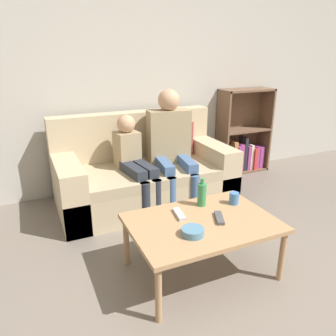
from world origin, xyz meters
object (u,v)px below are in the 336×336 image
(tv_remote_1, at_px, (179,214))
(snack_bowl, at_px, (193,232))
(person_adult, at_px, (171,139))
(couch, at_px, (144,175))
(cup_near, at_px, (234,198))
(bottle, at_px, (202,194))
(tv_remote_0, at_px, (219,218))
(bookshelf, at_px, (241,141))
(person_child, at_px, (134,159))
(coffee_table, at_px, (202,226))

(tv_remote_1, height_order, snack_bowl, snack_bowl)
(person_adult, bearing_deg, snack_bowl, -101.59)
(couch, relative_size, cup_near, 19.25)
(tv_remote_1, distance_m, bottle, 0.25)
(snack_bowl, bearing_deg, couch, 82.15)
(couch, distance_m, tv_remote_0, 1.30)
(person_adult, height_order, snack_bowl, person_adult)
(tv_remote_0, bearing_deg, snack_bowl, -134.42)
(bookshelf, bearing_deg, tv_remote_0, -130.09)
(person_adult, height_order, tv_remote_0, person_adult)
(person_child, bearing_deg, cup_near, -73.70)
(person_child, distance_m, tv_remote_1, 1.00)
(couch, distance_m, person_child, 0.30)
(person_child, height_order, bottle, person_child)
(person_adult, bearing_deg, person_child, -164.53)
(bookshelf, bearing_deg, bottle, -134.58)
(couch, height_order, tv_remote_1, couch)
(snack_bowl, bearing_deg, tv_remote_0, 21.31)
(tv_remote_0, bearing_deg, bookshelf, 74.18)
(tv_remote_0, relative_size, tv_remote_1, 1.00)
(coffee_table, bearing_deg, person_child, 95.05)
(coffee_table, relative_size, cup_near, 10.93)
(bookshelf, height_order, bottle, bookshelf)
(cup_near, relative_size, tv_remote_1, 0.51)
(coffee_table, height_order, bottle, bottle)
(tv_remote_0, xyz_separation_m, snack_bowl, (-0.26, -0.10, 0.01))
(couch, bearing_deg, person_adult, -17.04)
(couch, bearing_deg, tv_remote_1, -97.91)
(person_adult, relative_size, person_child, 1.24)
(couch, relative_size, bookshelf, 1.65)
(couch, xyz_separation_m, snack_bowl, (-0.19, -1.39, 0.14))
(tv_remote_1, bearing_deg, tv_remote_0, -26.66)
(person_adult, distance_m, tv_remote_1, 1.15)
(person_adult, bearing_deg, bookshelf, 27.49)
(tv_remote_0, height_order, tv_remote_1, same)
(tv_remote_1, xyz_separation_m, snack_bowl, (-0.03, -0.26, 0.01))
(person_child, distance_m, bottle, 0.94)
(bookshelf, relative_size, coffee_table, 1.07)
(person_adult, relative_size, snack_bowl, 7.89)
(cup_near, relative_size, snack_bowl, 0.62)
(bookshelf, relative_size, cup_near, 11.68)
(bookshelf, xyz_separation_m, person_child, (-1.60, -0.49, 0.13))
(couch, height_order, tv_remote_0, couch)
(snack_bowl, bearing_deg, person_adult, 70.92)
(tv_remote_0, distance_m, snack_bowl, 0.28)
(person_child, relative_size, snack_bowl, 6.37)
(tv_remote_1, relative_size, bottle, 0.82)
(coffee_table, height_order, person_adult, person_adult)
(cup_near, distance_m, bottle, 0.25)
(coffee_table, height_order, snack_bowl, snack_bowl)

